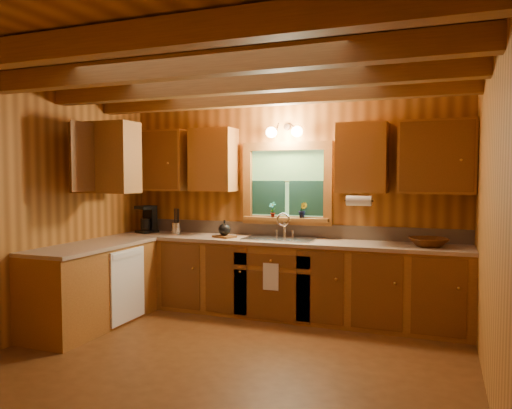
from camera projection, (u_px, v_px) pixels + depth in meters
The scene contains 20 objects.
room at pixel (223, 215), 4.20m from camera, with size 4.20×4.20×4.20m.
ceiling_beams at pixel (223, 75), 4.13m from camera, with size 4.20×2.54×0.18m.
base_cabinets at pixel (231, 281), 5.62m from camera, with size 4.20×2.22×0.86m.
countertop at pixel (232, 242), 5.60m from camera, with size 4.20×2.24×0.04m.
backsplash at pixel (287, 230), 5.98m from camera, with size 4.20×0.02×0.16m, color #9B8068.
dishwasher_panel at pixel (128, 285), 5.40m from camera, with size 0.02×0.60×0.80m, color white.
upper_cabinets at pixel (230, 159), 5.70m from camera, with size 4.19×1.77×0.78m.
window at pixel (287, 185), 5.93m from camera, with size 1.12×0.08×1.00m.
window_sill at pixel (286, 219), 5.91m from camera, with size 1.06×0.14×0.04m, color brown.
wall_sconce at pixel (284, 132), 5.78m from camera, with size 0.45×0.21×0.17m.
paper_towel_roll at pixel (359, 201), 5.30m from camera, with size 0.11×0.11×0.27m, color white.
dish_towel at pixel (271, 277), 5.43m from camera, with size 0.18×0.01×0.30m, color white.
sink at pixel (280, 243), 5.72m from camera, with size 0.82×0.48×0.43m.
coffee_maker at pixel (148, 219), 6.41m from camera, with size 0.20×0.25×0.35m.
utensil_crock at pixel (176, 228), 6.22m from camera, with size 0.12×0.12×0.33m.
cutting_board at pixel (224, 237), 5.88m from camera, with size 0.25×0.18×0.02m, color brown.
teakettle at pixel (224, 229), 5.88m from camera, with size 0.15×0.15×0.19m.
wicker_basket at pixel (428, 242), 5.11m from camera, with size 0.38×0.38×0.09m, color #48230C.
potted_plant_left at pixel (272, 209), 5.95m from camera, with size 0.10×0.07×0.19m, color brown.
potted_plant_right at pixel (303, 210), 5.82m from camera, with size 0.10×0.08×0.19m, color brown.
Camera 1 is at (1.74, -3.82, 1.63)m, focal length 34.31 mm.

